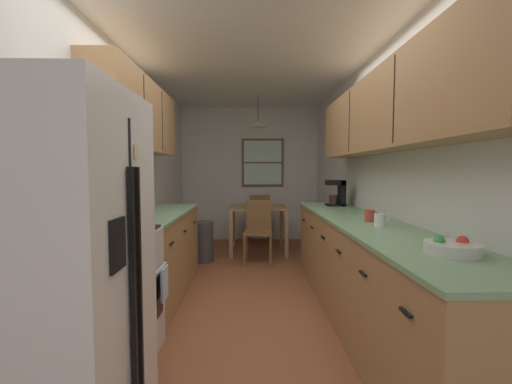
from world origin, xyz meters
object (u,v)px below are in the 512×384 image
at_px(trash_bin, 203,242).
at_px(fruit_bowl, 452,247).
at_px(dining_table, 258,213).
at_px(mug_by_coffeemaker, 370,216).
at_px(stove_range, 108,295).
at_px(mug_spare, 380,220).
at_px(microwave_over_range, 85,118).
at_px(coffee_maker, 338,192).
at_px(refrigerator, 53,273).
at_px(table_serving_bowl, 258,204).
at_px(storage_canister, 130,213).
at_px(dining_chair_near, 258,228).
at_px(dining_chair_far, 259,216).

xyz_separation_m(trash_bin, fruit_bowl, (1.75, -3.13, 0.64)).
bearing_deg(dining_table, mug_by_coffeemaker, -71.11).
distance_m(stove_range, mug_spare, 2.07).
relative_size(microwave_over_range, dining_table, 0.70).
height_order(trash_bin, coffee_maker, coffee_maker).
bearing_deg(dining_table, refrigerator, -105.43).
bearing_deg(trash_bin, fruit_bowl, -60.86).
relative_size(dining_table, coffee_maker, 2.86).
relative_size(trash_bin, mug_spare, 5.00).
bearing_deg(table_serving_bowl, coffee_maker, -55.52).
height_order(microwave_over_range, storage_canister, microwave_over_range).
height_order(microwave_over_range, coffee_maker, microwave_over_range).
height_order(trash_bin, mug_spare, mug_spare).
bearing_deg(coffee_maker, microwave_over_range, -140.44).
bearing_deg(fruit_bowl, refrigerator, -176.04).
xyz_separation_m(stove_range, dining_chair_near, (1.11, 2.50, 0.03)).
distance_m(stove_range, storage_canister, 0.70).
bearing_deg(storage_canister, mug_by_coffeemaker, 1.71).
distance_m(refrigerator, stove_range, 0.81).
xyz_separation_m(dining_chair_near, table_serving_bowl, (0.02, 0.69, 0.28)).
bearing_deg(refrigerator, trash_bin, 85.94).
xyz_separation_m(mug_by_coffeemaker, table_serving_bowl, (-0.88, 2.66, -0.17)).
bearing_deg(dining_table, dining_chair_far, 86.17).
bearing_deg(mug_spare, trash_bin, 126.75).
bearing_deg(trash_bin, mug_spare, -53.25).
relative_size(stove_range, dining_chair_near, 1.22).
distance_m(dining_table, trash_bin, 1.07).
height_order(mug_spare, fruit_bowl, mug_spare).
xyz_separation_m(refrigerator, fruit_bowl, (1.98, 0.14, 0.08)).
height_order(refrigerator, table_serving_bowl, refrigerator).
bearing_deg(fruit_bowl, dining_table, 103.86).
distance_m(microwave_over_range, dining_chair_near, 3.03).
xyz_separation_m(coffee_maker, table_serving_bowl, (-0.95, 1.38, -0.28)).
distance_m(mug_spare, table_serving_bowl, 3.05).
distance_m(refrigerator, mug_by_coffeemaker, 2.32).
relative_size(refrigerator, dining_table, 1.89).
distance_m(dining_table, dining_chair_near, 0.65).
bearing_deg(trash_bin, dining_table, 34.89).
bearing_deg(mug_spare, dining_chair_far, 103.37).
distance_m(fruit_bowl, table_serving_bowl, 3.88).
bearing_deg(dining_chair_near, refrigerator, -108.10).
relative_size(dining_chair_near, table_serving_bowl, 4.13).
height_order(stove_range, mug_spare, stove_range).
bearing_deg(dining_table, microwave_over_range, -111.55).
bearing_deg(storage_canister, coffee_maker, 32.74).
relative_size(dining_chair_near, mug_by_coffeemaker, 7.26).
bearing_deg(mug_spare, microwave_over_range, -172.59).
bearing_deg(dining_chair_far, mug_spare, -76.63).
xyz_separation_m(dining_chair_near, mug_by_coffeemaker, (0.90, -1.97, 0.45)).
bearing_deg(mug_spare, table_serving_bowl, 106.54).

